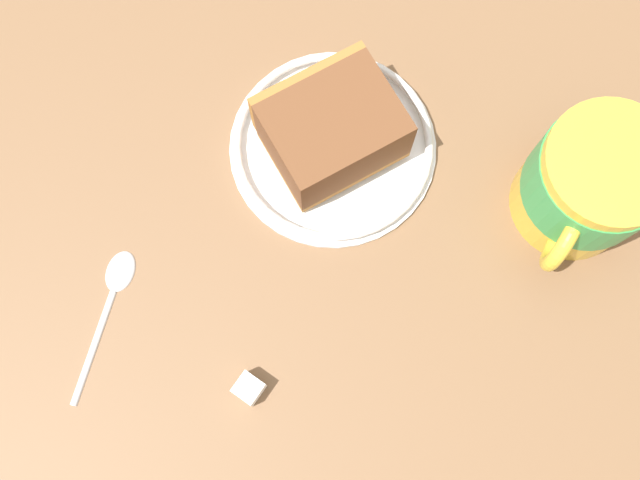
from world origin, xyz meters
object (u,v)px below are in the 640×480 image
Objects in this scene: cake_slice at (332,129)px; sugar_cube at (249,388)px; small_plate at (333,145)px; tea_mug at (591,183)px; teaspoon at (111,293)px.

cake_slice is 18.52cm from sugar_cube.
sugar_cube is (14.82, 10.85, -2.37)cm from cake_slice.
small_plate is 17.86cm from tea_mug.
tea_mug is at bearing 173.76° from sugar_cube.
sugar_cube is at bearing 35.60° from small_plate.
teaspoon is at bearing -24.90° from tea_mug.
tea_mug reaches higher than teaspoon.
sugar_cube reaches higher than teaspoon.
cake_slice reaches higher than teaspoon.
sugar_cube is (14.79, 10.59, 0.19)cm from small_plate.
tea_mug is 33.16cm from teaspoon.
sugar_cube is at bearing 36.21° from cake_slice.
cake_slice is at bearing -143.79° from sugar_cube.
cake_slice is at bearing -96.93° from small_plate.
tea_mug is at bearing 155.10° from teaspoon.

